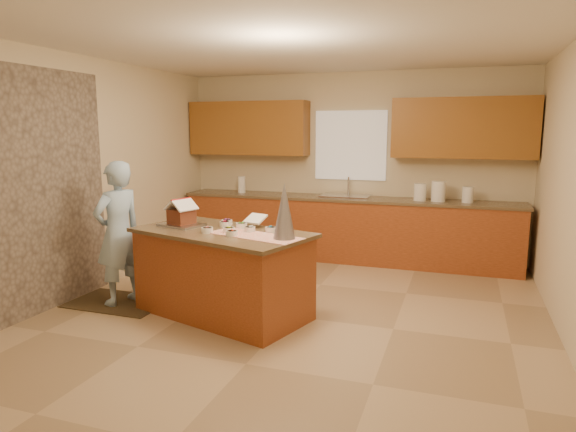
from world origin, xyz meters
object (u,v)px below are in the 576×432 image
at_px(tinsel_tree, 284,211).
at_px(boy, 118,233).
at_px(gingerbread_house, 181,214).
at_px(island_base, 223,275).

relative_size(tinsel_tree, boy, 0.34).
relative_size(boy, gingerbread_house, 4.68).
bearing_deg(boy, tinsel_tree, 104.56).
bearing_deg(gingerbread_house, island_base, -11.32).
distance_m(island_base, boy, 1.25).
distance_m(tinsel_tree, gingerbread_house, 1.28).
bearing_deg(boy, island_base, 110.59).
relative_size(island_base, boy, 1.11).
height_order(tinsel_tree, boy, boy).
xyz_separation_m(island_base, boy, (-1.20, -0.06, 0.36)).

